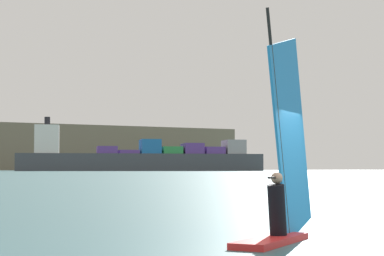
% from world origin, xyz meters
% --- Properties ---
extents(ground_plane, '(4000.00, 4000.00, 0.00)m').
position_xyz_m(ground_plane, '(0.00, 0.00, 0.00)').
color(ground_plane, '#386066').
extents(windsurfer, '(3.09, 2.59, 4.43)m').
position_xyz_m(windsurfer, '(-1.20, 0.61, 1.16)').
color(windsurfer, red).
rests_on(windsurfer, ground_plane).
extents(cargo_ship, '(176.91, 67.03, 38.28)m').
position_xyz_m(cargo_ship, '(160.37, 452.70, 9.73)').
color(cargo_ship, '#3F444C').
rests_on(cargo_ship, ground_plane).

